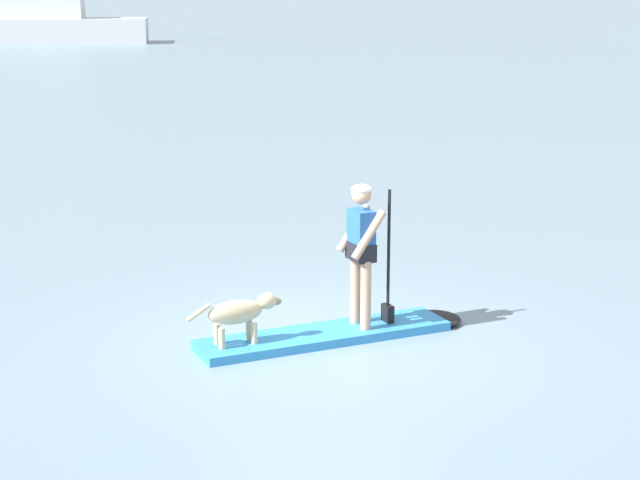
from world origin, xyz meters
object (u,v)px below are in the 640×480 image
Objects in this scene: paddleboard at (342,332)px; moored_boat_far_starboard at (52,21)px; dog at (240,313)px; person_paddler at (362,245)px.

paddleboard is 0.27× the size of moored_boat_far_starboard.
dog reaches higher than paddleboard.
dog is (-1.13, -0.46, 0.40)m from paddleboard.
moored_boat_far_starboard reaches higher than dog.
dog is (-1.36, -0.55, -0.59)m from person_paddler.
moored_boat_far_starboard is (-12.99, 55.67, 0.87)m from dog.
paddleboard is 3.12× the size of dog.
dog is 57.17m from moored_boat_far_starboard.
person_paddler reaches higher than dog.
moored_boat_far_starboard is at bearing 104.59° from person_paddler.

